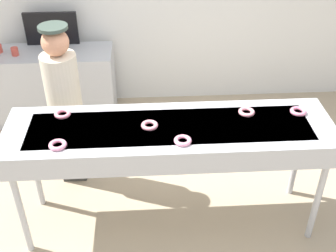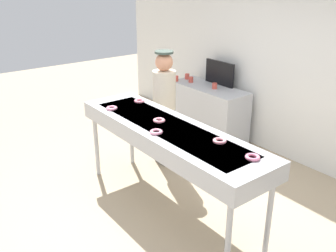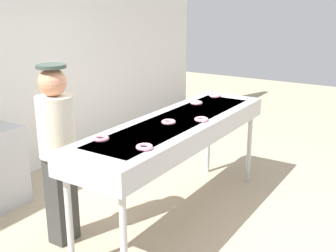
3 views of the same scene
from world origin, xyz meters
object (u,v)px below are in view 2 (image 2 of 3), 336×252
Objects in this scene: strawberry_donut_5 at (220,141)px; paper_cup_2 at (187,76)px; prep_counter at (208,112)px; strawberry_donut_0 at (253,157)px; strawberry_donut_3 at (112,108)px; fryer_conveyor at (168,134)px; paper_cup_1 at (215,86)px; strawberry_donut_1 at (156,132)px; menu_display at (220,73)px; strawberry_donut_2 at (159,120)px; strawberry_donut_4 at (139,101)px; worker_baker at (164,102)px; paper_cup_3 at (191,80)px; paper_cup_0 at (176,79)px.

strawberry_donut_5 is 3.04m from paper_cup_2.
strawberry_donut_0 is at bearing -35.99° from prep_counter.
fryer_conveyor is at bearing 14.18° from strawberry_donut_3.
paper_cup_1 and paper_cup_2 have the same top height.
menu_display is at bearing 120.59° from strawberry_donut_1.
strawberry_donut_1 is 1.00× the size of strawberry_donut_3.
strawberry_donut_0 is at bearing -39.51° from menu_display.
strawberry_donut_4 is at bearing 163.97° from strawberry_donut_2.
strawberry_donut_5 is (0.65, 0.15, 0.12)m from fryer_conveyor.
paper_cup_1 is (-0.97, 1.82, -0.14)m from strawberry_donut_2.
strawberry_donut_5 is (0.56, 0.37, 0.00)m from strawberry_donut_1.
menu_display is (0.00, 0.23, 0.64)m from prep_counter.
paper_cup_1 is (-1.13, 1.83, -0.03)m from fryer_conveyor.
paper_cup_1 is (-1.21, 2.04, -0.14)m from strawberry_donut_1.
strawberry_donut_3 is 0.42m from strawberry_donut_4.
worker_baker is at bearing -74.55° from prep_counter.
fryer_conveyor is 1.15m from worker_baker.
menu_display is (-0.14, 0.24, 0.15)m from paper_cup_1.
worker_baker is (-1.03, 0.88, -0.13)m from strawberry_donut_1.
paper_cup_1 is 0.31m from menu_display.
strawberry_donut_1 is 0.94m from strawberry_donut_3.
worker_baker is (-1.59, 0.52, -0.13)m from strawberry_donut_5.
strawberry_donut_5 is 1.45× the size of paper_cup_2.
strawberry_donut_5 reaches higher than fryer_conveyor.
paper_cup_3 is at bearing -65.49° from worker_baker.
strawberry_donut_4 is at bearing 93.25° from strawberry_donut_3.
strawberry_donut_4 is (-0.96, 0.43, 0.00)m from strawberry_donut_1.
fryer_conveyor reaches higher than paper_cup_1.
strawberry_donut_4 reaches higher than paper_cup_1.
worker_baker is at bearing -80.91° from paper_cup_1.
strawberry_donut_5 reaches higher than paper_cup_1.
paper_cup_0 is (-0.60, -0.21, 0.49)m from prep_counter.
paper_cup_1 is (-2.21, 1.70, -0.14)m from strawberry_donut_0.
paper_cup_3 is (-0.52, -0.05, 0.00)m from paper_cup_1.
worker_baker is 1.18× the size of prep_counter.
strawberry_donut_3 is at bearing -82.29° from paper_cup_1.
strawberry_donut_3 is at bearing -166.41° from strawberry_donut_5.
strawberry_donut_2 is (-0.16, 0.00, 0.12)m from fryer_conveyor.
strawberry_donut_3 and strawberry_donut_5 have the same top height.
paper_cup_0 is at bearing 139.02° from fryer_conveyor.
fryer_conveyor reaches higher than paper_cup_2.
paper_cup_2 is (-0.91, 1.20, -0.01)m from worker_baker.
paper_cup_2 is (-1.00, 2.08, -0.14)m from strawberry_donut_3.
strawberry_donut_0 is 1.00× the size of strawberry_donut_1.
menu_display reaches higher than strawberry_donut_0.
strawberry_donut_2 is 1.00× the size of strawberry_donut_3.
strawberry_donut_0 and strawberry_donut_4 have the same top height.
menu_display is (0.60, 0.44, 0.15)m from paper_cup_0.
menu_display is at bearing 90.00° from prep_counter.
strawberry_donut_4 is at bearing -54.99° from paper_cup_0.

